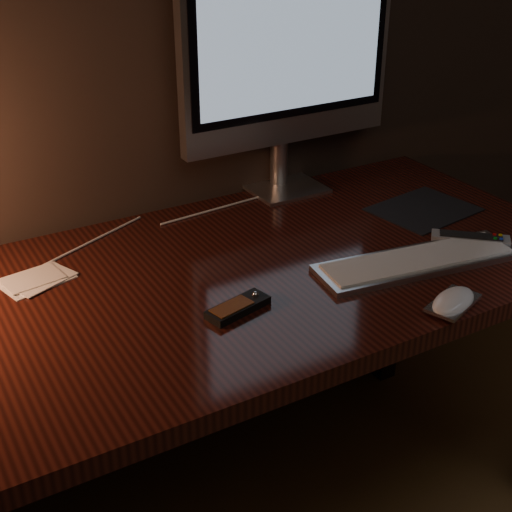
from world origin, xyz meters
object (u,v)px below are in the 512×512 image
mouse (453,304)px  media_remote (238,307)px  desk (213,311)px  tv_remote (471,239)px  keyboard (418,261)px  monitor (289,51)px

mouse → media_remote: (-0.36, 0.20, -0.00)m
desk → tv_remote: 0.60m
desk → keyboard: keyboard is taller
mouse → monitor: bearing=66.1°
monitor → tv_remote: monitor is taller
mouse → media_remote: media_remote is taller
monitor → mouse: monitor is taller
keyboard → mouse: size_ratio=3.77×
desk → mouse: size_ratio=13.35×
keyboard → tv_remote: size_ratio=2.91×
keyboard → mouse: 0.18m
desk → media_remote: 0.25m
monitor → keyboard: size_ratio=1.35×
mouse → media_remote: size_ratio=0.87×
keyboard → desk: bearing=155.7°
monitor → mouse: (-0.04, -0.66, -0.35)m
monitor → media_remote: (-0.40, -0.47, -0.35)m
desk → tv_remote: (0.54, -0.22, 0.14)m
monitor → mouse: size_ratio=5.09×
monitor → tv_remote: 0.62m
monitor → mouse: 0.75m
monitor → media_remote: 0.71m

